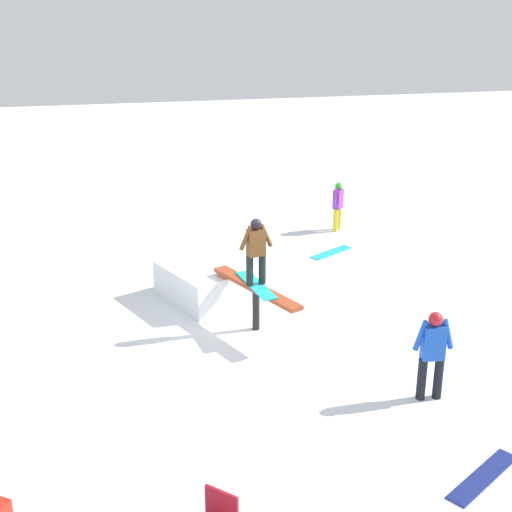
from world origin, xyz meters
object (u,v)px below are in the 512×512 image
main_rider_on_rail (256,254)px  loose_snowboard_navy (483,477)px  bystander_blue (433,351)px  loose_snowboard_cyan (331,252)px  rail_feature (256,293)px  bystander_purple (338,204)px

main_rider_on_rail → loose_snowboard_navy: (5.03, 2.00, -1.54)m
bystander_blue → loose_snowboard_cyan: 6.83m
bystander_blue → loose_snowboard_cyan: size_ratio=1.18×
rail_feature → loose_snowboard_cyan: bearing=119.6°
main_rider_on_rail → loose_snowboard_navy: main_rider_on_rail is taller
bystander_blue → bystander_purple: 8.53m
main_rider_on_rail → loose_snowboard_navy: 5.63m
bystander_blue → bystander_purple: size_ratio=1.14×
main_rider_on_rail → bystander_blue: bearing=26.2°
rail_feature → loose_snowboard_navy: rail_feature is taller
loose_snowboard_navy → main_rider_on_rail: bearing=79.4°
rail_feature → loose_snowboard_cyan: size_ratio=1.84×
rail_feature → bystander_purple: 6.43m
loose_snowboard_navy → loose_snowboard_cyan: bearing=52.8°
main_rider_on_rail → loose_snowboard_navy: bearing=12.4°
bystander_blue → bystander_purple: bystander_blue is taller
rail_feature → loose_snowboard_cyan: (-3.73, 2.76, -0.75)m
loose_snowboard_cyan → bystander_purple: bearing=-143.7°
bystander_blue → loose_snowboard_navy: size_ratio=1.03×
loose_snowboard_cyan → loose_snowboard_navy: same height
main_rider_on_rail → bystander_purple: main_rider_on_rail is taller
rail_feature → main_rider_on_rail: bearing=0.0°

